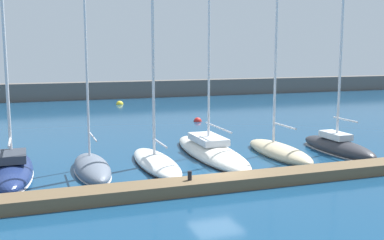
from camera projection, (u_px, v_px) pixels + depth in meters
name	position (u px, v px, depth m)	size (l,w,h in m)	color
ground_plane	(216.00, 181.00, 23.58)	(120.00, 120.00, 0.00)	navy
dock_pier	(226.00, 182.00, 22.38)	(25.00, 1.53, 0.57)	brown
breakwater_seawall	(97.00, 90.00, 63.44)	(108.00, 2.26, 2.31)	#5B5651
sailboat_navy_nearest	(12.00, 167.00, 24.76)	(2.22, 8.29, 18.14)	navy
sailboat_slate_second	(92.00, 167.00, 25.32)	(1.89, 6.18, 12.17)	slate
sailboat_white_third	(156.00, 160.00, 26.62)	(2.06, 7.56, 13.70)	white
sailboat_ivory_fourth	(211.00, 151.00, 29.15)	(2.54, 10.48, 16.73)	silver
sailboat_sand_fifth	(279.00, 149.00, 29.28)	(2.02, 7.06, 14.97)	beige
sailboat_charcoal_sixth	(338.00, 146.00, 30.24)	(2.08, 6.92, 12.18)	#2D2D33
mooring_buoy_red	(198.00, 121.00, 43.35)	(0.75, 0.75, 0.75)	red
mooring_buoy_yellow	(120.00, 104.00, 56.92)	(0.89, 0.89, 0.89)	yellow
dock_bollard	(190.00, 176.00, 21.70)	(0.20, 0.20, 0.44)	black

